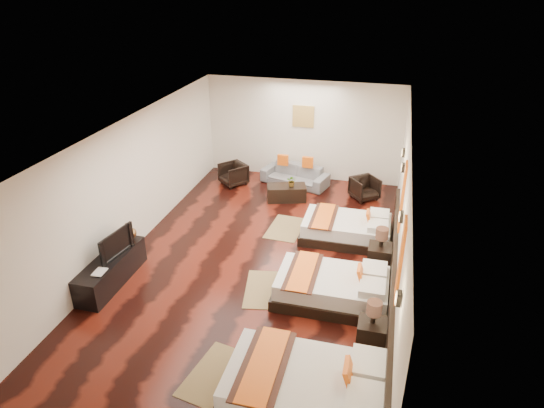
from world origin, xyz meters
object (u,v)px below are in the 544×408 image
(nightstand_a, at_px, (372,331))
(nightstand_b, at_px, (380,255))
(bed_near, at_px, (309,389))
(bed_mid, at_px, (333,287))
(bed_far, at_px, (348,229))
(coffee_table, at_px, (286,193))
(armchair_left, at_px, (233,174))
(figurine, at_px, (127,232))
(armchair_right, at_px, (365,188))
(book, at_px, (94,272))
(tv_console, at_px, (111,270))
(sofa, at_px, (295,175))
(table_plant, at_px, (292,181))
(tv, at_px, (113,243))

(nightstand_a, xyz_separation_m, nightstand_b, (0.00, 2.31, 0.01))
(bed_near, xyz_separation_m, bed_mid, (-0.00, 2.43, -0.03))
(bed_far, height_order, coffee_table, bed_far)
(nightstand_a, relative_size, armchair_left, 1.33)
(bed_far, distance_m, nightstand_b, 1.26)
(figurine, bearing_deg, nightstand_a, -14.17)
(bed_near, relative_size, armchair_right, 3.58)
(book, bearing_deg, bed_far, 38.00)
(bed_mid, xyz_separation_m, armchair_left, (-3.45, 4.52, 0.03))
(bed_near, bearing_deg, book, 161.28)
(tv_console, distance_m, sofa, 5.99)
(table_plant, bearing_deg, nightstand_a, -64.38)
(sofa, relative_size, armchair_right, 2.88)
(book, bearing_deg, bed_mid, 13.55)
(nightstand_a, bearing_deg, nightstand_b, 90.00)
(bed_near, relative_size, nightstand_b, 2.51)
(bed_far, xyz_separation_m, sofa, (-1.77, 2.69, 0.01))
(tv, distance_m, book, 0.66)
(book, bearing_deg, table_plant, 62.55)
(nightstand_a, height_order, sofa, nightstand_a)
(bed_far, height_order, tv_console, bed_far)
(bed_near, distance_m, sofa, 7.60)
(bed_near, xyz_separation_m, nightstand_b, (0.75, 3.68, 0.02))
(nightstand_a, relative_size, book, 3.20)
(tv_console, bearing_deg, bed_near, -24.41)
(bed_mid, relative_size, bed_far, 1.05)
(nightstand_a, bearing_deg, armchair_left, 126.91)
(tv, relative_size, figurine, 2.51)
(book, xyz_separation_m, armchair_left, (0.75, 5.54, -0.26))
(bed_mid, bearing_deg, sofa, 109.71)
(nightstand_b, distance_m, book, 5.44)
(tv, height_order, book, tv)
(sofa, relative_size, armchair_left, 2.79)
(bed_near, relative_size, coffee_table, 2.31)
(sofa, bearing_deg, table_plant, -67.25)
(tv_console, xyz_separation_m, figurine, (0.00, 0.72, 0.46))
(tv, xyz_separation_m, armchair_left, (0.70, 4.92, -0.51))
(book, xyz_separation_m, armchair_right, (4.39, 5.50, -0.27))
(bed_far, xyz_separation_m, tv, (-4.14, -2.66, 0.55))
(nightstand_a, bearing_deg, bed_far, 102.70)
(book, bearing_deg, nightstand_b, 24.57)
(book, height_order, coffee_table, book)
(tv_console, relative_size, sofa, 0.97)
(bed_mid, bearing_deg, nightstand_b, 59.08)
(nightstand_a, distance_m, armchair_right, 5.58)
(nightstand_b, xyz_separation_m, armchair_left, (-4.20, 3.27, -0.02))
(nightstand_b, height_order, figurine, nightstand_b)
(nightstand_a, height_order, armchair_right, nightstand_a)
(tv, bearing_deg, armchair_right, -33.23)
(tv, distance_m, figurine, 0.59)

